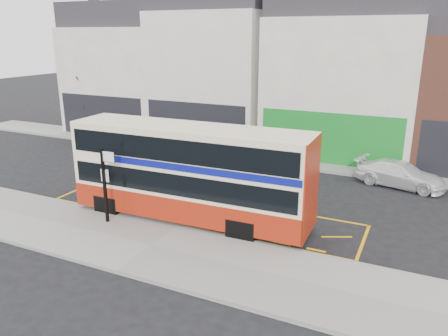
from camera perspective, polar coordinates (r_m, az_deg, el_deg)
The scene contains 15 objects.
ground at distance 18.32m, azimuth -5.39°, elevation -7.40°, with size 120.00×120.00×0.00m, color black.
pavement at distance 16.56m, azimuth -9.50°, elevation -10.10°, with size 40.00×4.00×0.15m, color gray.
kerb at distance 18.00m, azimuth -6.00°, elevation -7.63°, with size 40.00×0.15×0.15m, color gray.
far_pavement at distance 27.73m, azimuth 6.22°, elevation 1.35°, with size 50.00×3.00×0.15m, color gray.
road_markings at distance 19.59m, azimuth -3.00°, elevation -5.65°, with size 14.00×3.40×0.01m, color #F1A40C, non-canonical shape.
terrace_far_left at distance 36.78m, azimuth -12.04°, elevation 12.51°, with size 8.00×8.01×10.80m.
terrace_left at distance 32.56m, azimuth -0.47°, elevation 13.19°, with size 8.00×8.01×11.80m.
terrace_green_shop at distance 29.80m, azimuth 15.65°, elevation 11.71°, with size 9.00×8.01×11.30m.
double_decker_bus at distance 17.99m, azimuth -4.36°, elevation -0.55°, with size 10.22×2.63×4.06m.
bus_stop_post at distance 18.13m, azimuth -15.22°, elevation -1.36°, with size 0.78×0.14×3.13m.
car_silver at distance 28.78m, azimuth -10.39°, elevation 2.93°, with size 1.53×3.80×1.30m, color #AFAEB3.
car_grey at distance 26.30m, azimuth 0.77°, elevation 2.08°, with size 1.57×4.51×1.48m, color #3E3F45.
car_white at distance 24.26m, azimuth 22.00°, elevation -0.76°, with size 1.81×4.45×1.29m, color white.
street_tree_left at distance 35.63m, azimuth -17.32°, elevation 10.53°, with size 2.67×2.67×5.76m.
street_tree_right at distance 26.81m, azimuth 25.43°, elevation 5.78°, with size 2.08×2.08×4.50m.
Camera 1 is at (8.64, -14.25, 7.61)m, focal length 35.00 mm.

